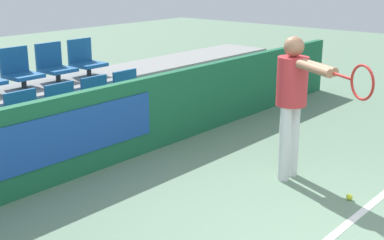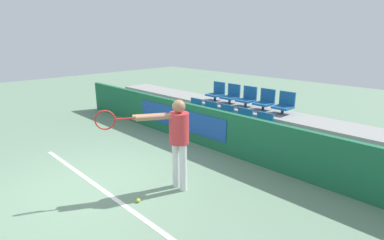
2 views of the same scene
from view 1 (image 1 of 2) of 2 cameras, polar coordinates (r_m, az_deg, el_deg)
barrier_wall at (r=6.39m, az=-9.57°, el=-0.80°), size 10.79×0.14×0.97m
bleacher_tier_front at (r=6.92m, az=-12.42°, el=-2.29°), size 10.39×0.99×0.36m
bleacher_tier_middle at (r=7.65m, az=-17.02°, el=0.56°), size 10.39×0.99×0.73m
stadium_chair_1 at (r=6.60m, az=-17.13°, el=0.27°), size 0.42×0.43×0.54m
stadium_chair_2 at (r=6.90m, az=-13.25°, el=1.24°), size 0.42×0.43×0.54m
stadium_chair_3 at (r=7.23m, az=-9.72°, el=2.13°), size 0.42×0.43×0.54m
stadium_chair_4 at (r=7.59m, az=-6.50°, el=2.92°), size 0.42×0.43×0.54m
stadium_chair_7 at (r=7.62m, az=-17.90°, el=5.09°), size 0.42×0.43×0.54m
stadium_chair_8 at (r=7.92m, az=-14.48°, el=5.75°), size 0.42×0.43×0.54m
stadium_chair_9 at (r=8.25m, az=-11.32°, el=6.35°), size 0.42×0.43×0.54m
tennis_player at (r=5.88m, az=10.90°, el=2.84°), size 0.85×1.34×1.61m
tennis_ball at (r=5.79m, az=16.44°, el=-7.88°), size 0.07×0.07×0.07m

